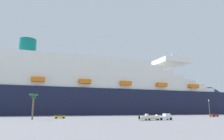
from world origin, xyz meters
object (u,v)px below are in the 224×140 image
at_px(small_boat_on_trailer, 151,117).
at_px(palm_tree, 34,99).
at_px(pickup_truck, 165,117).
at_px(street_lamp, 209,106).
at_px(parked_car_yellow_taxi, 60,116).
at_px(parked_car_red_hatchback, 214,115).
at_px(cruise_ship, 81,91).

height_order(small_boat_on_trailer, palm_tree, palm_tree).
bearing_deg(pickup_truck, street_lamp, 26.38).
relative_size(pickup_truck, street_lamp, 0.72).
relative_size(parked_car_yellow_taxi, parked_car_red_hatchback, 1.05).
bearing_deg(small_boat_on_trailer, parked_car_yellow_taxi, 140.41).
bearing_deg(street_lamp, palm_tree, -179.52).
relative_size(pickup_truck, parked_car_red_hatchback, 1.27).
relative_size(cruise_ship, small_boat_on_trailer, 32.64).
bearing_deg(pickup_truck, palm_tree, 161.87).
relative_size(cruise_ship, pickup_truck, 51.10).
height_order(palm_tree, parked_car_red_hatchback, palm_tree).
height_order(cruise_ship, pickup_truck, cruise_ship).
distance_m(small_boat_on_trailer, parked_car_yellow_taxi, 37.96).
distance_m(cruise_ship, street_lamp, 88.02).
distance_m(street_lamp, parked_car_yellow_taxi, 66.07).
height_order(cruise_ship, street_lamp, cruise_ship).
xyz_separation_m(pickup_truck, street_lamp, (30.59, 15.17, 4.17)).
distance_m(pickup_truck, palm_tree, 47.15).
distance_m(small_boat_on_trailer, parked_car_red_hatchback, 52.26).
relative_size(cruise_ship, palm_tree, 31.39).
bearing_deg(parked_car_yellow_taxi, pickup_truck, -34.29).
distance_m(cruise_ship, small_boat_on_trailer, 89.46).
xyz_separation_m(pickup_truck, parked_car_yellow_taxi, (-34.78, 23.72, -0.21)).
xyz_separation_m(pickup_truck, parked_car_red_hatchback, (40.46, 24.34, -0.21)).
height_order(palm_tree, street_lamp, palm_tree).
distance_m(cruise_ship, palm_tree, 76.54).
height_order(pickup_truck, parked_car_yellow_taxi, pickup_truck).
bearing_deg(street_lamp, cruise_ship, 125.29).
bearing_deg(parked_car_red_hatchback, cruise_ship, 134.18).
distance_m(palm_tree, parked_car_red_hatchback, 85.69).
height_order(cruise_ship, parked_car_red_hatchback, cruise_ship).
xyz_separation_m(street_lamp, parked_car_red_hatchback, (9.88, 9.17, -4.38)).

